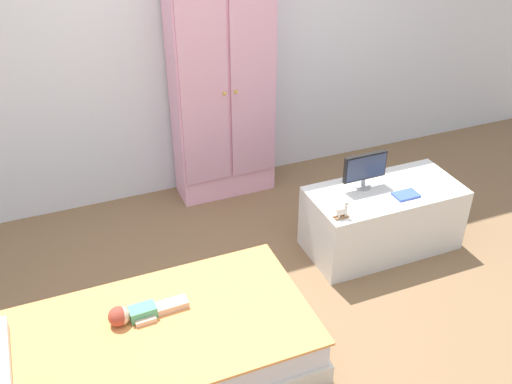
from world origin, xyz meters
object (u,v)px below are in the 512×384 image
Objects in this scene: tv_stand at (382,218)px; wardrobe at (222,84)px; book_blue at (406,195)px; doll at (134,313)px; tv_monitor at (365,168)px; bed at (133,357)px; rocking_horse_toy at (343,210)px.

wardrobe is at bearing 123.79° from tv_stand.
tv_stand is 0.25m from book_blue.
doll is 1.77m from wardrobe.
bed is at bearing -160.86° from tv_monitor.
tv_monitor is 2.62× the size of rocking_horse_toy.
tv_monitor is at bearing 19.14° from bed.
wardrobe is 1.27m from rocking_horse_toy.
book_blue is (1.72, 0.27, 0.10)m from doll.
doll is 2.62× the size of book_blue.
book_blue is at bearing 6.54° from rocking_horse_toy.
bed is 0.21m from doll.
tv_monitor reaches higher than doll.
book_blue reaches higher than doll.
rocking_horse_toy is (1.30, 0.31, 0.33)m from bed.
tv_stand is 3.34× the size of tv_monitor.
wardrobe is at bearing 56.06° from bed.
tv_stand is at bearing 12.69° from doll.
bed is 4.49× the size of doll.
wardrobe is at bearing 121.00° from tv_monitor.
bed is 1.38m from rocking_horse_toy.
bed is 1.72m from tv_monitor.
tv_stand is 0.50m from rocking_horse_toy.
book_blue is at bearing -55.55° from tv_stand.
doll is at bearing -167.31° from tv_stand.
tv_monitor reaches higher than bed.
book_blue is at bearing -56.15° from wardrobe.
bed is at bearing -168.33° from book_blue.
tv_monitor reaches higher than tv_stand.
book_blue is (1.76, 0.36, 0.29)m from bed.
bed is 1.93m from wardrobe.
tv_stand reaches higher than bed.
tv_stand is at bearing 124.45° from book_blue.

